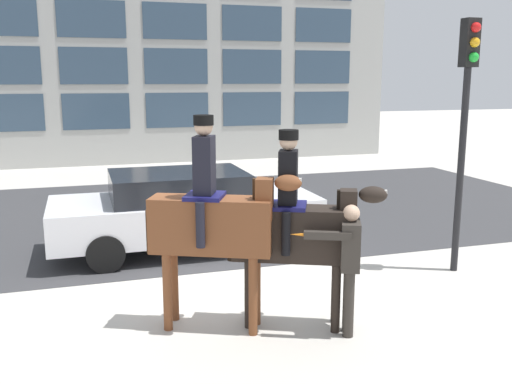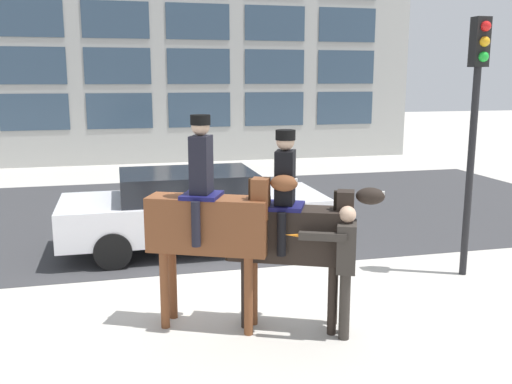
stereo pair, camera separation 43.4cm
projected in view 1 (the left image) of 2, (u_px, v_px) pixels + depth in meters
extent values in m
plane|color=beige|center=(226.00, 282.00, 8.76)|extent=(80.00, 80.00, 0.00)
cube|color=#38383A|center=(176.00, 213.00, 13.21)|extent=(19.52, 8.50, 0.01)
cube|color=#33475B|center=(8.00, 113.00, 19.16)|extent=(2.29, 0.02, 1.25)
cube|color=#33475B|center=(96.00, 112.00, 19.99)|extent=(2.29, 0.02, 1.25)
cube|color=#33475B|center=(178.00, 110.00, 20.82)|extent=(2.29, 0.02, 1.25)
cube|color=#33475B|center=(252.00, 109.00, 21.64)|extent=(2.29, 0.02, 1.25)
cube|color=#33475B|center=(322.00, 108.00, 22.47)|extent=(2.29, 0.02, 1.25)
cube|color=#33475B|center=(4.00, 65.00, 18.85)|extent=(2.29, 0.02, 1.25)
cube|color=#33475B|center=(94.00, 66.00, 19.68)|extent=(2.29, 0.02, 1.25)
cube|color=#33475B|center=(176.00, 66.00, 20.51)|extent=(2.29, 0.02, 1.25)
cube|color=#33475B|center=(252.00, 67.00, 21.34)|extent=(2.29, 0.02, 1.25)
cube|color=#33475B|center=(323.00, 67.00, 22.16)|extent=(2.29, 0.02, 1.25)
cube|color=#33475B|center=(0.00, 16.00, 18.54)|extent=(2.29, 0.02, 1.25)
cube|color=#33475B|center=(91.00, 19.00, 19.37)|extent=(2.29, 0.02, 1.25)
cube|color=#33475B|center=(175.00, 21.00, 20.20)|extent=(2.29, 0.02, 1.25)
cube|color=#33475B|center=(252.00, 23.00, 21.03)|extent=(2.29, 0.02, 1.25)
cube|color=#33475B|center=(324.00, 25.00, 21.86)|extent=(2.29, 0.02, 1.25)
cube|color=brown|center=(211.00, 225.00, 6.93)|extent=(1.53, 1.01, 0.68)
cylinder|color=brown|center=(256.00, 287.00, 7.18)|extent=(0.11, 0.11, 0.99)
cylinder|color=brown|center=(253.00, 296.00, 6.88)|extent=(0.11, 0.11, 0.99)
cylinder|color=brown|center=(174.00, 283.00, 7.31)|extent=(0.11, 0.11, 0.99)
cylinder|color=brown|center=(167.00, 292.00, 7.01)|extent=(0.11, 0.11, 0.99)
cube|color=brown|center=(265.00, 199.00, 6.78)|extent=(0.28, 0.30, 0.49)
cube|color=#382314|center=(255.00, 197.00, 6.79)|extent=(0.07, 0.09, 0.44)
ellipsoid|color=brown|center=(288.00, 183.00, 6.71)|extent=(0.38, 0.32, 0.20)
cube|color=silver|center=(296.00, 181.00, 6.69)|extent=(0.13, 0.09, 0.08)
cylinder|color=#382314|center=(150.00, 231.00, 7.05)|extent=(0.09, 0.09, 0.55)
cube|color=#14144C|center=(205.00, 196.00, 6.87)|extent=(0.60, 0.62, 0.05)
cube|color=black|center=(204.00, 165.00, 6.79)|extent=(0.33, 0.38, 0.69)
sphere|color=#D1A889|center=(204.00, 127.00, 6.70)|extent=(0.22, 0.22, 0.22)
cylinder|color=black|center=(203.00, 120.00, 6.69)|extent=(0.24, 0.24, 0.12)
cylinder|color=black|center=(210.00, 214.00, 7.19)|extent=(0.11, 0.11, 0.54)
cylinder|color=black|center=(200.00, 225.00, 6.66)|extent=(0.11, 0.11, 0.54)
cube|color=black|center=(294.00, 233.00, 7.02)|extent=(1.54, 1.02, 0.66)
cylinder|color=black|center=(336.00, 289.00, 7.25)|extent=(0.11, 0.11, 0.87)
cylinder|color=black|center=(336.00, 299.00, 6.96)|extent=(0.11, 0.11, 0.87)
cylinder|color=black|center=(252.00, 286.00, 7.39)|extent=(0.11, 0.11, 0.87)
cylinder|color=black|center=(249.00, 294.00, 7.09)|extent=(0.11, 0.11, 0.87)
cube|color=black|center=(348.00, 209.00, 6.88)|extent=(0.28, 0.30, 0.46)
cube|color=black|center=(338.00, 207.00, 6.89)|extent=(0.07, 0.09, 0.42)
ellipsoid|color=black|center=(373.00, 195.00, 6.80)|extent=(0.39, 0.32, 0.20)
cube|color=silver|center=(382.00, 193.00, 6.79)|extent=(0.13, 0.10, 0.08)
cylinder|color=black|center=(231.00, 239.00, 7.14)|extent=(0.09, 0.09, 0.55)
cube|color=#14144C|center=(288.00, 206.00, 6.96)|extent=(0.61, 0.62, 0.05)
cube|color=black|center=(288.00, 177.00, 6.89)|extent=(0.33, 0.38, 0.65)
sphere|color=#D1A889|center=(289.00, 141.00, 6.81)|extent=(0.22, 0.22, 0.22)
cylinder|color=black|center=(289.00, 135.00, 6.79)|extent=(0.24, 0.24, 0.12)
cylinder|color=black|center=(289.00, 223.00, 7.28)|extent=(0.11, 0.11, 0.52)
cylinder|color=black|center=(286.00, 234.00, 6.76)|extent=(0.11, 0.11, 0.52)
cylinder|color=#332D28|center=(349.00, 304.00, 6.84)|extent=(0.13, 0.13, 0.84)
cylinder|color=#332D28|center=(348.00, 299.00, 7.00)|extent=(0.13, 0.13, 0.84)
cube|color=#332D28|center=(350.00, 245.00, 6.78)|extent=(0.36, 0.45, 0.58)
sphere|color=#D1A889|center=(351.00, 213.00, 6.70)|extent=(0.20, 0.20, 0.20)
cube|color=#332D28|center=(328.00, 235.00, 6.60)|extent=(0.54, 0.30, 0.09)
cone|color=orange|center=(298.00, 235.00, 6.64)|extent=(0.18, 0.11, 0.04)
cube|color=silver|center=(186.00, 215.00, 10.34)|extent=(4.73, 1.89, 0.65)
cube|color=black|center=(178.00, 185.00, 10.20)|extent=(2.37, 1.66, 0.47)
cylinder|color=black|center=(277.00, 238.00, 10.02)|extent=(0.62, 0.23, 0.62)
cylinder|color=black|center=(249.00, 216.00, 11.65)|extent=(0.62, 0.23, 0.62)
cylinder|color=black|center=(106.00, 253.00, 9.17)|extent=(0.62, 0.23, 0.62)
cylinder|color=black|center=(101.00, 227.00, 10.80)|extent=(0.62, 0.23, 0.62)
cylinder|color=black|center=(460.00, 172.00, 8.98)|extent=(0.11, 0.11, 3.24)
cube|color=black|center=(470.00, 43.00, 8.60)|extent=(0.24, 0.19, 0.72)
sphere|color=red|center=(476.00, 27.00, 8.44)|extent=(0.15, 0.15, 0.15)
sphere|color=orange|center=(475.00, 42.00, 8.48)|extent=(0.15, 0.15, 0.15)
sphere|color=green|center=(474.00, 57.00, 8.53)|extent=(0.15, 0.15, 0.15)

